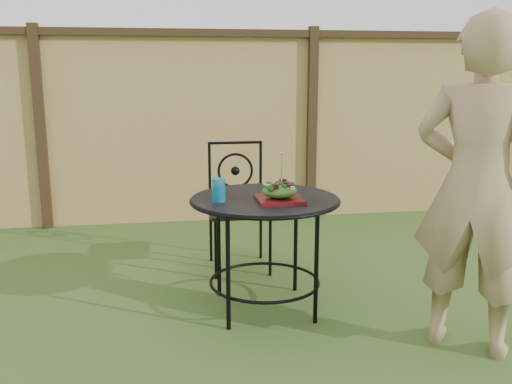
{
  "coord_description": "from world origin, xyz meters",
  "views": [
    {
      "loc": [
        -0.2,
        -3.41,
        1.49
      ],
      "look_at": [
        0.37,
        -0.01,
        0.75
      ],
      "focal_mm": 40.0,
      "sensor_mm": 36.0,
      "label": 1
    }
  ],
  "objects_px": {
    "patio_table": "(265,219)",
    "salad_plate": "(280,199)",
    "patio_chair": "(238,202)",
    "diner": "(477,187)"
  },
  "relations": [
    {
      "from": "diner",
      "to": "patio_table",
      "type": "bearing_deg",
      "value": 5.37
    },
    {
      "from": "patio_table",
      "to": "diner",
      "type": "xyz_separation_m",
      "value": [
        1.0,
        -0.67,
        0.3
      ]
    },
    {
      "from": "diner",
      "to": "patio_chair",
      "type": "bearing_deg",
      "value": -15.73
    },
    {
      "from": "patio_chair",
      "to": "diner",
      "type": "height_order",
      "value": "diner"
    },
    {
      "from": "patio_chair",
      "to": "diner",
      "type": "xyz_separation_m",
      "value": [
        1.05,
        -1.5,
        0.39
      ]
    },
    {
      "from": "patio_chair",
      "to": "diner",
      "type": "bearing_deg",
      "value": -55.0
    },
    {
      "from": "patio_table",
      "to": "salad_plate",
      "type": "height_order",
      "value": "salad_plate"
    },
    {
      "from": "patio_table",
      "to": "salad_plate",
      "type": "bearing_deg",
      "value": -59.44
    },
    {
      "from": "patio_table",
      "to": "patio_chair",
      "type": "xyz_separation_m",
      "value": [
        -0.05,
        0.83,
        -0.08
      ]
    },
    {
      "from": "patio_chair",
      "to": "salad_plate",
      "type": "height_order",
      "value": "patio_chair"
    }
  ]
}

